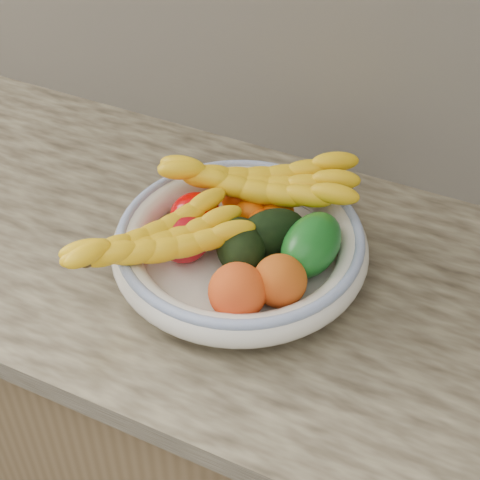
% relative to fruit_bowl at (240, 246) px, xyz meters
% --- Properties ---
extents(kitchen_counter, '(2.44, 0.66, 1.40)m').
position_rel_fruit_bowl_xyz_m(kitchen_counter, '(0.00, 0.03, -0.48)').
color(kitchen_counter, brown).
rests_on(kitchen_counter, ground).
extents(fruit_bowl, '(0.39, 0.39, 0.08)m').
position_rel_fruit_bowl_xyz_m(fruit_bowl, '(0.00, 0.00, 0.00)').
color(fruit_bowl, white).
rests_on(fruit_bowl, kitchen_counter).
extents(clementine_back_left, '(0.07, 0.07, 0.05)m').
position_rel_fruit_bowl_xyz_m(clementine_back_left, '(-0.05, 0.10, 0.01)').
color(clementine_back_left, '#F05205').
rests_on(clementine_back_left, fruit_bowl).
extents(clementine_back_right, '(0.06, 0.06, 0.05)m').
position_rel_fruit_bowl_xyz_m(clementine_back_right, '(0.02, 0.09, 0.01)').
color(clementine_back_right, '#EC6504').
rests_on(clementine_back_right, fruit_bowl).
extents(clementine_back_mid, '(0.06, 0.06, 0.05)m').
position_rel_fruit_bowl_xyz_m(clementine_back_mid, '(0.01, 0.05, 0.01)').
color(clementine_back_mid, '#F35505').
rests_on(clementine_back_mid, fruit_bowl).
extents(clementine_extra, '(0.06, 0.06, 0.05)m').
position_rel_fruit_bowl_xyz_m(clementine_extra, '(-0.01, 0.07, 0.01)').
color(clementine_extra, '#F26005').
rests_on(clementine_extra, fruit_bowl).
extents(tomato_left, '(0.10, 0.10, 0.07)m').
position_rel_fruit_bowl_xyz_m(tomato_left, '(-0.09, 0.02, 0.01)').
color(tomato_left, '#C10001').
rests_on(tomato_left, fruit_bowl).
extents(tomato_near_left, '(0.08, 0.08, 0.07)m').
position_rel_fruit_bowl_xyz_m(tomato_near_left, '(-0.08, -0.04, 0.01)').
color(tomato_near_left, '#BC0A14').
rests_on(tomato_near_left, fruit_bowl).
extents(avocado_center, '(0.12, 0.13, 0.07)m').
position_rel_fruit_bowl_xyz_m(avocado_center, '(0.01, -0.02, 0.02)').
color(avocado_center, black).
rests_on(avocado_center, fruit_bowl).
extents(avocado_right, '(0.13, 0.13, 0.08)m').
position_rel_fruit_bowl_xyz_m(avocado_right, '(0.04, 0.03, 0.02)').
color(avocado_right, black).
rests_on(avocado_right, fruit_bowl).
extents(green_mango, '(0.11, 0.13, 0.11)m').
position_rel_fruit_bowl_xyz_m(green_mango, '(0.11, 0.02, 0.03)').
color(green_mango, '#105918').
rests_on(green_mango, fruit_bowl).
extents(peach_front, '(0.09, 0.09, 0.08)m').
position_rel_fruit_bowl_xyz_m(peach_front, '(0.05, -0.10, 0.02)').
color(peach_front, orange).
rests_on(peach_front, fruit_bowl).
extents(peach_right, '(0.09, 0.09, 0.08)m').
position_rel_fruit_bowl_xyz_m(peach_right, '(0.09, -0.06, 0.02)').
color(peach_right, orange).
rests_on(peach_right, fruit_bowl).
extents(banana_bunch_back, '(0.35, 0.22, 0.09)m').
position_rel_fruit_bowl_xyz_m(banana_bunch_back, '(-0.02, 0.10, 0.04)').
color(banana_bunch_back, yellow).
rests_on(banana_bunch_back, fruit_bowl).
extents(banana_bunch_front, '(0.27, 0.31, 0.08)m').
position_rel_fruit_bowl_xyz_m(banana_bunch_front, '(-0.09, -0.08, 0.03)').
color(banana_bunch_front, yellow).
rests_on(banana_bunch_front, fruit_bowl).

